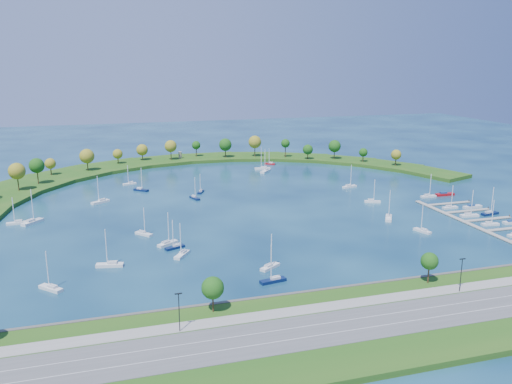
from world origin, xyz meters
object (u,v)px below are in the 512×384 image
object	(u,v)px
moored_boat_20	(423,230)
docked_boat_6	(469,215)
moored_boat_16	(372,201)
moored_boat_15	(130,183)
moored_boat_18	(182,254)
docked_boat_9	(472,207)
moored_boat_13	(175,246)
moored_boat_17	(195,197)
moored_boat_11	(110,264)
moored_boat_12	(17,222)
docked_boat_5	(512,222)
docked_boat_8	(450,207)
moored_boat_14	(270,163)
dock_system	(489,225)
moored_boat_2	(201,191)
moored_boat_9	(32,221)
moored_boat_6	(265,171)
docked_boat_11	(445,194)
moored_boat_10	(389,217)
moored_boat_8	(51,287)
harbor_tower	(180,155)
moored_boat_1	(349,186)
docked_boat_10	(428,196)
moored_boat_3	(141,189)
docked_boat_7	(490,213)
moored_boat_4	(144,233)
moored_boat_5	(263,168)
moored_boat_7	(167,243)
moored_boat_19	(270,266)
docked_boat_4	(490,223)
moored_boat_0	(273,279)

from	to	relation	value
moored_boat_20	docked_boat_6	world-z (taller)	docked_boat_6
moored_boat_16	moored_boat_15	bearing A→B (deg)	165.86
moored_boat_18	docked_boat_9	bearing A→B (deg)	134.08
moored_boat_13	moored_boat_20	xyz separation A→B (m)	(96.16, -9.03, 0.01)
moored_boat_13	moored_boat_17	size ratio (longest dim) A/B	0.98
moored_boat_11	moored_boat_12	bearing A→B (deg)	-46.61
docked_boat_5	docked_boat_8	distance (m)	28.86
moored_boat_14	dock_system	bearing A→B (deg)	144.02
moored_boat_13	moored_boat_18	xyz separation A→B (m)	(1.28, -8.19, 0.03)
moored_boat_2	moored_boat_9	size ratio (longest dim) A/B	0.69
moored_boat_12	docked_boat_6	size ratio (longest dim) A/B	0.97
moored_boat_6	docked_boat_11	size ratio (longest dim) A/B	1.48
moored_boat_6	moored_boat_11	xyz separation A→B (m)	(-94.24, -128.96, -0.05)
moored_boat_11	moored_boat_14	bearing A→B (deg)	-112.47
moored_boat_10	moored_boat_8	bearing A→B (deg)	-43.93
harbor_tower	moored_boat_1	distance (m)	125.38
moored_boat_14	docked_boat_5	xyz separation A→B (m)	(56.73, -150.05, -0.25)
harbor_tower	docked_boat_9	world-z (taller)	harbor_tower
moored_boat_15	docked_boat_10	bearing A→B (deg)	136.33
dock_system	moored_boat_1	distance (m)	80.62
moored_boat_3	docked_boat_7	distance (m)	167.63
dock_system	docked_boat_8	size ratio (longest dim) A/B	7.58
moored_boat_4	moored_boat_20	world-z (taller)	moored_boat_4
moored_boat_2	moored_boat_12	world-z (taller)	moored_boat_12
moored_boat_3	moored_boat_20	bearing A→B (deg)	-2.92
moored_boat_5	moored_boat_7	bearing A→B (deg)	67.45
docked_boat_10	moored_boat_1	bearing A→B (deg)	131.99
moored_boat_13	moored_boat_19	size ratio (longest dim) A/B	0.93
moored_boat_4	moored_boat_10	distance (m)	102.10
moored_boat_2	moored_boat_4	world-z (taller)	moored_boat_4
moored_boat_9	docked_boat_10	distance (m)	182.90
moored_boat_10	moored_boat_19	bearing A→B (deg)	-28.83
moored_boat_9	docked_boat_10	xyz separation A→B (m)	(182.66, -9.40, -0.09)
moored_boat_13	dock_system	bearing A→B (deg)	154.48
harbor_tower	moored_boat_16	bearing A→B (deg)	-61.39
moored_boat_19	docked_boat_6	bearing A→B (deg)	-16.59
moored_boat_5	docked_boat_7	size ratio (longest dim) A/B	1.14
moored_boat_13	docked_boat_11	distance (m)	145.22
moored_boat_4	docked_boat_4	xyz separation A→B (m)	(137.27, -27.83, -0.01)
moored_boat_19	moored_boat_4	bearing A→B (deg)	94.60
moored_boat_3	moored_boat_18	xyz separation A→B (m)	(5.91, -99.36, -0.01)
docked_boat_4	moored_boat_13	bearing A→B (deg)	-175.81
moored_boat_0	moored_boat_2	distance (m)	116.87
docked_boat_5	harbor_tower	bearing A→B (deg)	127.57
moored_boat_1	moored_boat_16	bearing A→B (deg)	-110.71
moored_boat_11	moored_boat_9	bearing A→B (deg)	-50.78
moored_boat_5	moored_boat_18	size ratio (longest dim) A/B	1.18
moored_boat_2	moored_boat_8	size ratio (longest dim) A/B	0.83
dock_system	docked_boat_10	distance (m)	46.71
moored_boat_2	moored_boat_17	bearing A→B (deg)	2.26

